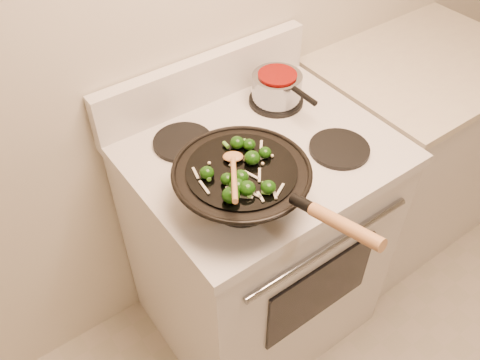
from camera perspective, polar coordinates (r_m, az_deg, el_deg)
stove at (r=1.85m, az=1.86°, el=-6.80°), size 0.78×0.67×1.08m
counter_unit at (r=2.33m, az=17.80°, el=3.06°), size 0.80×0.62×0.91m
wok at (r=1.31m, az=0.32°, el=-0.42°), size 0.36×0.59×0.20m
stirfry at (r=1.24m, az=0.18°, el=0.76°), size 0.23×0.24×0.04m
wooden_spoon at (r=1.24m, az=-0.73°, el=1.32°), size 0.16×0.22×0.08m
saucepan at (r=1.67m, az=4.19°, el=10.37°), size 0.16×0.26×0.10m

